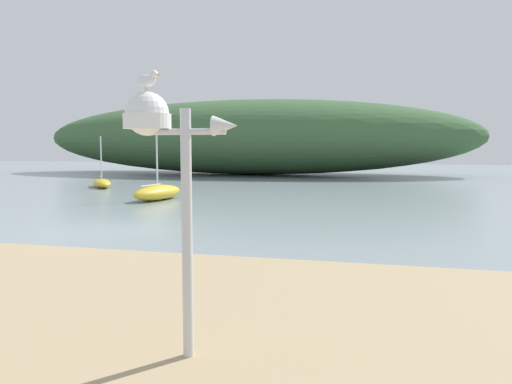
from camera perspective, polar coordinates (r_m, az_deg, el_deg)
ground_plane at (r=15.58m, az=-15.26°, el=-4.31°), size 120.00×120.00×0.00m
distant_hill at (r=45.08m, az=-0.67°, el=6.49°), size 40.96×12.90×6.85m
mast_structure at (r=5.48m, az=-11.29°, el=6.20°), size 1.31×0.53×2.98m
seagull_on_radar at (r=5.59m, az=-12.67°, el=12.83°), size 0.32×0.14×0.23m
sailboat_mid_channel at (r=23.67m, az=-11.54°, el=-0.02°), size 1.84×3.49×4.41m
sailboat_east_reach at (r=31.92m, az=-17.73°, el=1.03°), size 2.91×3.35×3.22m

